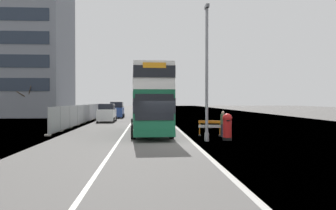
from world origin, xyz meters
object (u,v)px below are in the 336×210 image
car_oncoming_near (107,113)px  car_receding_mid (117,110)px  roadworks_barrier (210,126)px  pedestrian_at_kerb (223,124)px  double_decker_bus (150,99)px  lamppost_foreground (207,77)px  red_pillar_postbox (227,126)px

car_oncoming_near → car_receding_mid: size_ratio=1.13×
roadworks_barrier → car_oncoming_near: 18.75m
car_receding_mid → car_oncoming_near: bearing=-92.5°
roadworks_barrier → pedestrian_at_kerb: size_ratio=0.91×
double_decker_bus → lamppost_foreground: lamppost_foreground is taller
roadworks_barrier → pedestrian_at_kerb: bearing=-37.9°
car_receding_mid → lamppost_foreground: bearing=-74.3°
car_receding_mid → red_pillar_postbox: bearing=-71.5°
roadworks_barrier → car_oncoming_near: (-9.14, 16.37, 0.33)m
roadworks_barrier → car_receding_mid: bearing=109.1°
red_pillar_postbox → car_receding_mid: (-9.36, 27.99, 0.13)m
double_decker_bus → pedestrian_at_kerb: 5.82m
double_decker_bus → pedestrian_at_kerb: size_ratio=6.24×
double_decker_bus → pedestrian_at_kerb: bearing=-24.8°
double_decker_bus → roadworks_barrier: size_ratio=6.83×
double_decker_bus → lamppost_foreground: (3.48, -4.76, 1.36)m
lamppost_foreground → car_oncoming_near: lamppost_foreground is taller
roadworks_barrier → pedestrian_at_kerb: 1.04m
red_pillar_postbox → car_oncoming_near: size_ratio=0.39×
double_decker_bus → roadworks_barrier: (4.25, -1.71, -1.92)m
pedestrian_at_kerb → car_receding_mid: bearing=110.2°
roadworks_barrier → double_decker_bus: bearing=158.1°
red_pillar_postbox → car_oncoming_near: 21.41m
red_pillar_postbox → double_decker_bus: bearing=137.9°
red_pillar_postbox → car_receding_mid: bearing=108.5°
red_pillar_postbox → car_oncoming_near: car_oncoming_near is taller
roadworks_barrier → lamppost_foreground: bearing=-104.1°
car_receding_mid → pedestrian_at_kerb: size_ratio=2.15×
lamppost_foreground → car_receding_mid: bearing=105.7°
roadworks_barrier → car_oncoming_near: bearing=119.2°
lamppost_foreground → car_receding_mid: size_ratio=2.19×
red_pillar_postbox → car_oncoming_near: bearing=117.1°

